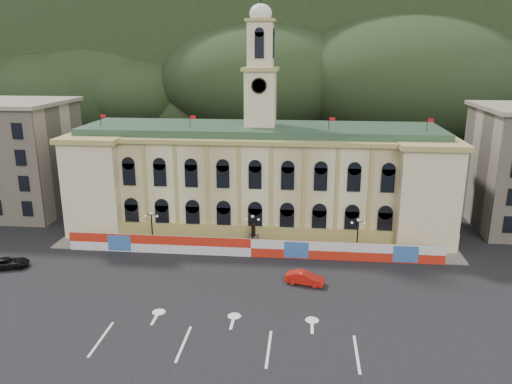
# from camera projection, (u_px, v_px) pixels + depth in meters

# --- Properties ---
(ground) EXTENTS (260.00, 260.00, 0.00)m
(ground) POSITION_uv_depth(u_px,v_px,m) (235.00, 314.00, 51.99)
(ground) COLOR black
(ground) RESTS_ON ground
(lane_markings) EXTENTS (26.00, 10.00, 0.02)m
(lane_markings) POSITION_uv_depth(u_px,v_px,m) (227.00, 340.00, 47.21)
(lane_markings) COLOR white
(lane_markings) RESTS_ON ground
(hill_ridge) EXTENTS (230.00, 80.00, 64.00)m
(hill_ridge) POSITION_uv_depth(u_px,v_px,m) (287.00, 72.00, 163.35)
(hill_ridge) COLOR black
(hill_ridge) RESTS_ON ground
(city_hall) EXTENTS (56.20, 17.60, 37.10)m
(city_hall) POSITION_uv_depth(u_px,v_px,m) (260.00, 176.00, 76.27)
(city_hall) COLOR beige
(city_hall) RESTS_ON ground
(side_building_left) EXTENTS (21.00, 17.00, 18.60)m
(side_building_left) POSITION_uv_depth(u_px,v_px,m) (6.00, 157.00, 83.24)
(side_building_left) COLOR tan
(side_building_left) RESTS_ON ground
(hoarding_fence) EXTENTS (50.00, 0.44, 2.50)m
(hoarding_fence) POSITION_uv_depth(u_px,v_px,m) (251.00, 248.00, 66.06)
(hoarding_fence) COLOR red
(hoarding_fence) RESTS_ON ground
(pavement) EXTENTS (56.00, 5.50, 0.16)m
(pavement) POSITION_uv_depth(u_px,v_px,m) (253.00, 248.00, 68.95)
(pavement) COLOR slate
(pavement) RESTS_ON ground
(statue) EXTENTS (1.40, 1.40, 3.72)m
(statue) POSITION_uv_depth(u_px,v_px,m) (253.00, 240.00, 68.89)
(statue) COLOR #595651
(statue) RESTS_ON ground
(lamp_left) EXTENTS (1.96, 0.44, 5.15)m
(lamp_left) POSITION_uv_depth(u_px,v_px,m) (152.00, 226.00, 68.79)
(lamp_left) COLOR black
(lamp_left) RESTS_ON ground
(lamp_center) EXTENTS (1.96, 0.44, 5.15)m
(lamp_center) POSITION_uv_depth(u_px,v_px,m) (253.00, 230.00, 67.41)
(lamp_center) COLOR black
(lamp_center) RESTS_ON ground
(lamp_right) EXTENTS (1.96, 0.44, 5.15)m
(lamp_right) POSITION_uv_depth(u_px,v_px,m) (357.00, 233.00, 66.04)
(lamp_right) COLOR black
(lamp_right) RESTS_ON ground
(red_sedan) EXTENTS (3.59, 5.26, 1.50)m
(red_sedan) POSITION_uv_depth(u_px,v_px,m) (305.00, 278.00, 58.37)
(red_sedan) COLOR red
(red_sedan) RESTS_ON ground
(black_suv) EXTENTS (5.42, 6.37, 1.37)m
(black_suv) POSITION_uv_depth(u_px,v_px,m) (8.00, 263.00, 62.67)
(black_suv) COLOR black
(black_suv) RESTS_ON ground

